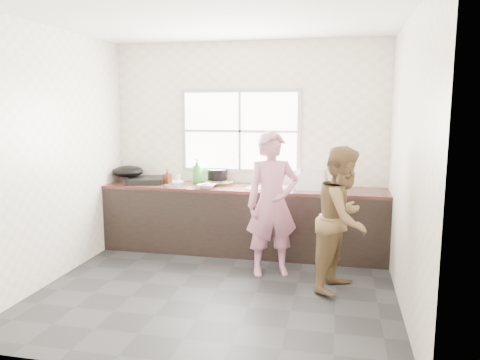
% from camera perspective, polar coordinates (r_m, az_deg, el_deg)
% --- Properties ---
extents(floor, '(3.60, 3.20, 0.01)m').
position_cam_1_polar(floor, '(4.98, -2.78, -13.21)').
color(floor, '#262628').
rests_on(floor, ground).
extents(ceiling, '(3.60, 3.20, 0.01)m').
position_cam_1_polar(ceiling, '(4.68, -3.05, 19.17)').
color(ceiling, silver).
rests_on(ceiling, wall_back).
extents(wall_back, '(3.60, 0.01, 2.70)m').
position_cam_1_polar(wall_back, '(6.20, 0.96, 4.13)').
color(wall_back, silver).
rests_on(wall_back, ground).
extents(wall_left, '(0.01, 3.20, 2.70)m').
position_cam_1_polar(wall_left, '(5.40, -21.76, 2.76)').
color(wall_left, beige).
rests_on(wall_left, ground).
extents(wall_right, '(0.01, 3.20, 2.70)m').
position_cam_1_polar(wall_right, '(4.52, 19.77, 1.77)').
color(wall_right, silver).
rests_on(wall_right, ground).
extents(wall_front, '(3.60, 0.01, 2.70)m').
position_cam_1_polar(wall_front, '(3.14, -10.55, -0.86)').
color(wall_front, silver).
rests_on(wall_front, ground).
extents(cabinet, '(3.60, 0.62, 0.82)m').
position_cam_1_polar(cabinet, '(6.05, 0.36, -5.03)').
color(cabinet, black).
rests_on(cabinet, floor).
extents(countertop, '(3.60, 0.64, 0.04)m').
position_cam_1_polar(countertop, '(5.96, 0.36, -1.02)').
color(countertop, '#361B16').
rests_on(countertop, cabinet).
extents(sink, '(0.55, 0.45, 0.02)m').
position_cam_1_polar(sink, '(5.89, 3.69, -0.90)').
color(sink, silver).
rests_on(sink, countertop).
extents(faucet, '(0.02, 0.02, 0.30)m').
position_cam_1_polar(faucet, '(6.07, 3.99, 0.77)').
color(faucet, silver).
rests_on(faucet, countertop).
extents(window_frame, '(1.60, 0.05, 1.10)m').
position_cam_1_polar(window_frame, '(6.19, 0.03, 5.98)').
color(window_frame, '#9EA0A5').
rests_on(window_frame, wall_back).
extents(window_glazing, '(1.50, 0.01, 1.00)m').
position_cam_1_polar(window_glazing, '(6.16, -0.02, 5.97)').
color(window_glazing, white).
rests_on(window_glazing, window_frame).
extents(woman, '(0.64, 0.53, 1.50)m').
position_cam_1_polar(woman, '(5.20, 3.95, -3.52)').
color(woman, '#C77796').
rests_on(woman, floor).
extents(person_side, '(0.78, 0.87, 1.48)m').
position_cam_1_polar(person_side, '(4.88, 12.44, -4.66)').
color(person_side, brown).
rests_on(person_side, floor).
extents(cutting_board, '(0.49, 0.49, 0.04)m').
position_cam_1_polar(cutting_board, '(6.13, -2.54, -0.37)').
color(cutting_board, '#332613').
rests_on(cutting_board, countertop).
extents(cleaver, '(0.23, 0.21, 0.01)m').
position_cam_1_polar(cleaver, '(5.98, -2.94, -0.37)').
color(cleaver, silver).
rests_on(cleaver, cutting_board).
extents(bowl_mince, '(0.27, 0.27, 0.05)m').
position_cam_1_polar(bowl_mince, '(5.85, -4.15, -0.77)').
color(bowl_mince, silver).
rests_on(bowl_mince, countertop).
extents(bowl_crabs, '(0.22, 0.22, 0.07)m').
position_cam_1_polar(bowl_crabs, '(5.77, 7.63, -0.90)').
color(bowl_crabs, white).
rests_on(bowl_crabs, countertop).
extents(bowl_held, '(0.20, 0.20, 0.06)m').
position_cam_1_polar(bowl_held, '(5.66, 5.33, -1.07)').
color(bowl_held, silver).
rests_on(bowl_held, countertop).
extents(black_pot, '(0.26, 0.26, 0.18)m').
position_cam_1_polar(black_pot, '(6.25, -2.79, 0.49)').
color(black_pot, black).
rests_on(black_pot, countertop).
extents(plate_food, '(0.29, 0.29, 0.02)m').
position_cam_1_polar(plate_food, '(6.39, -7.95, -0.15)').
color(plate_food, white).
rests_on(plate_food, countertop).
extents(bottle_green, '(0.17, 0.17, 0.34)m').
position_cam_1_polar(bottle_green, '(6.21, -5.24, 1.13)').
color(bottle_green, green).
rests_on(bottle_green, countertop).
extents(bottle_brown_tall, '(0.10, 0.10, 0.18)m').
position_cam_1_polar(bottle_brown_tall, '(6.22, -8.84, 0.34)').
color(bottle_brown_tall, '#421E10').
rests_on(bottle_brown_tall, countertop).
extents(bottle_brown_short, '(0.15, 0.15, 0.16)m').
position_cam_1_polar(bottle_brown_short, '(6.25, -2.85, 0.38)').
color(bottle_brown_short, '#3E1C0F').
rests_on(bottle_brown_short, countertop).
extents(glass_jar, '(0.09, 0.09, 0.11)m').
position_cam_1_polar(glass_jar, '(6.42, -7.53, 0.30)').
color(glass_jar, silver).
rests_on(glass_jar, countertop).
extents(burner, '(0.56, 0.56, 0.07)m').
position_cam_1_polar(burner, '(6.39, -11.38, -0.01)').
color(burner, black).
rests_on(burner, countertop).
extents(wok, '(0.43, 0.43, 0.16)m').
position_cam_1_polar(wok, '(6.52, -13.51, 1.02)').
color(wok, black).
rests_on(wok, burner).
extents(dish_rack, '(0.39, 0.27, 0.29)m').
position_cam_1_polar(dish_rack, '(5.75, 8.85, 0.16)').
color(dish_rack, white).
rests_on(dish_rack, countertop).
extents(pot_lid_left, '(0.30, 0.30, 0.01)m').
position_cam_1_polar(pot_lid_left, '(6.37, -10.21, -0.27)').
color(pot_lid_left, '#AAAEB1').
rests_on(pot_lid_left, countertop).
extents(pot_lid_right, '(0.30, 0.30, 0.01)m').
position_cam_1_polar(pot_lid_right, '(6.24, -8.50, -0.42)').
color(pot_lid_right, '#BABDC2').
rests_on(pot_lid_right, countertop).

